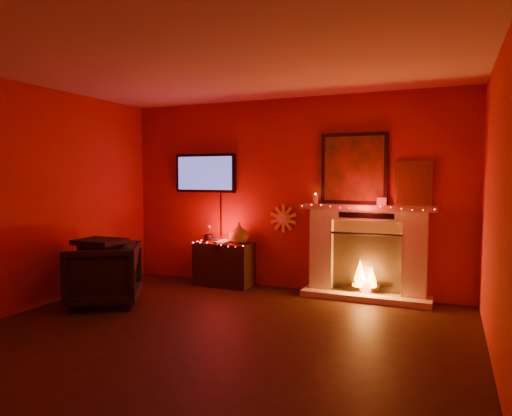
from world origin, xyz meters
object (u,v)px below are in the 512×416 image
at_px(fireplace, 366,243).
at_px(armchair, 104,274).
at_px(console_table, 225,260).
at_px(tv, 206,173).
at_px(sunburst_clock, 283,218).

height_order(fireplace, armchair, fireplace).
xyz_separation_m(console_table, armchair, (-0.94, -1.49, 0.01)).
distance_m(fireplace, console_table, 2.05).
distance_m(tv, console_table, 1.35).
bearing_deg(fireplace, console_table, -176.40).
xyz_separation_m(fireplace, tv, (-2.44, 0.06, 0.92)).
height_order(fireplace, sunburst_clock, fireplace).
relative_size(console_table, armchair, 1.10).
relative_size(sunburst_clock, console_table, 0.43).
height_order(tv, armchair, tv).
height_order(console_table, armchair, console_table).
bearing_deg(sunburst_clock, tv, -178.76).
height_order(sunburst_clock, console_table, sunburst_clock).
bearing_deg(fireplace, sunburst_clock, 175.63).
bearing_deg(tv, armchair, -106.98).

